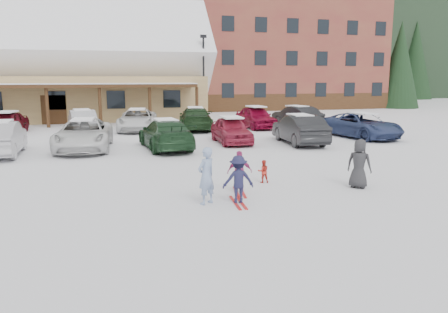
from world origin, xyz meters
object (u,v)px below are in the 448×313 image
object	(u,v)px
adult_skier	(206,176)
parked_car_6	(361,125)
parked_car_3	(166,134)
parked_car_5	(299,129)
parked_car_2	(84,135)
parked_car_13	(297,116)
parked_car_12	(256,117)
parked_car_8	(7,123)
day_lodge	(32,72)
lamp_post	(204,73)
parked_car_11	(195,119)
alpine_hotel	(255,33)
parked_car_4	(231,130)
child_magenta	(240,172)
parked_car_10	(138,120)
parked_car_1	(0,138)
parked_car_9	(82,121)
child_navy	(238,180)
bystander_dark	(359,164)
toddler_red	(263,171)

from	to	relation	value
adult_skier	parked_car_6	world-z (taller)	adult_skier
parked_car_3	parked_car_5	xyz separation A→B (m)	(7.17, -0.14, 0.04)
parked_car_2	parked_car_6	distance (m)	15.62
parked_car_3	parked_car_13	xyz separation A→B (m)	(10.48, 7.36, 0.01)
parked_car_6	parked_car_12	world-z (taller)	parked_car_12
parked_car_8	parked_car_13	size ratio (longest dim) A/B	0.90
day_lodge	lamp_post	size ratio (longest dim) A/B	4.19
day_lodge	parked_car_11	size ratio (longest dim) A/B	5.54
alpine_hotel	parked_car_4	bearing A→B (deg)	-111.63
parked_car_4	child_magenta	bearing A→B (deg)	-103.07
parked_car_6	parked_car_10	size ratio (longest dim) A/B	1.00
alpine_hotel	parked_car_1	world-z (taller)	alpine_hotel
parked_car_13	parked_car_9	bearing A→B (deg)	-14.32
alpine_hotel	parked_car_8	xyz separation A→B (m)	(-23.54, -20.37, -7.93)
child_magenta	child_navy	bearing A→B (deg)	80.08
child_navy	parked_car_10	world-z (taller)	parked_car_10
parked_car_1	parked_car_9	bearing A→B (deg)	-112.58
parked_car_9	parked_car_8	bearing A→B (deg)	-7.57
parked_car_8	parked_car_11	bearing A→B (deg)	5.06
parked_car_12	parked_car_11	bearing A→B (deg)	176.01
child_navy	parked_car_12	world-z (taller)	parked_car_12
parked_car_4	parked_car_10	size ratio (longest dim) A/B	0.79
parked_car_4	parked_car_9	distance (m)	10.92
day_lodge	parked_car_4	xyz separation A→B (m)	(12.26, -17.74, -3.24)
child_navy	parked_car_11	xyz separation A→B (m)	(2.43, 17.57, 0.08)
lamp_post	parked_car_2	bearing A→B (deg)	-123.89
bystander_dark	child_magenta	bearing A→B (deg)	40.06
day_lodge	parked_car_5	xyz separation A→B (m)	(15.71, -18.96, -3.17)
parked_car_1	parked_car_6	bearing A→B (deg)	-178.90
parked_car_1	parked_car_4	size ratio (longest dim) A/B	1.15
day_lodge	parked_car_9	world-z (taller)	day_lodge
day_lodge	parked_car_6	distance (m)	27.14
parked_car_1	parked_car_3	size ratio (longest dim) A/B	0.93
day_lodge	alpine_hotel	world-z (taller)	alpine_hotel
day_lodge	parked_car_6	xyz separation A→B (m)	(20.26, -17.78, -3.22)
parked_car_1	parked_car_4	bearing A→B (deg)	-176.84
lamp_post	parked_car_10	bearing A→B (deg)	-133.49
day_lodge	parked_car_12	xyz separation A→B (m)	(15.92, -11.42, -3.18)
toddler_red	child_magenta	size ratio (longest dim) A/B	0.59
day_lodge	parked_car_3	xyz separation A→B (m)	(8.54, -18.82, -3.21)
adult_skier	parked_car_11	size ratio (longest dim) A/B	0.31
child_magenta	parked_car_11	size ratio (longest dim) A/B	0.25
parked_car_6	parked_car_9	bearing A→B (deg)	145.36
child_navy	parked_car_1	xyz separation A→B (m)	(-8.15, 10.23, 0.10)
adult_skier	alpine_hotel	bearing A→B (deg)	-144.13
toddler_red	parked_car_12	world-z (taller)	parked_car_12
day_lodge	bystander_dark	size ratio (longest dim) A/B	18.29
bystander_dark	parked_car_11	size ratio (longest dim) A/B	0.30
child_magenta	parked_car_8	xyz separation A→B (m)	(-9.83, 17.49, 0.05)
parked_car_9	parked_car_4	bearing A→B (deg)	129.48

